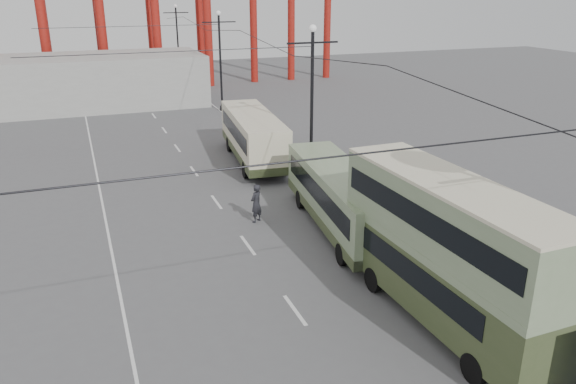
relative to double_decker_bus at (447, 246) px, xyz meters
name	(u,v)px	position (x,y,z in m)	size (l,w,h in m)	color
ground	(371,368)	(-3.61, -1.48, -2.98)	(160.00, 160.00, 0.00)	#535355
road_markings	(204,182)	(-4.47, 18.22, -2.97)	(12.52, 120.00, 0.01)	silver
lamp_post_mid	(312,105)	(1.99, 16.52, 1.70)	(3.20, 0.44, 9.32)	black
lamp_post_far	(220,62)	(1.99, 38.52, 1.70)	(3.20, 0.44, 9.32)	black
lamp_post_distant	(178,42)	(1.99, 60.52, 1.70)	(3.20, 0.44, 9.32)	black
fairground_shed	(91,81)	(-9.61, 45.52, -0.48)	(22.00, 10.00, 5.00)	gray
double_decker_bus	(447,246)	(0.00, 0.00, 0.00)	(2.75, 9.95, 5.31)	#364324
single_decker_green	(340,197)	(0.17, 8.68, -1.25)	(3.78, 11.03, 3.06)	gray
single_decker_cream	(253,135)	(-0.28, 21.24, -1.11)	(3.79, 10.85, 3.31)	beige
pedestrian	(256,203)	(-3.36, 11.05, -1.97)	(0.73, 0.48, 2.01)	black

